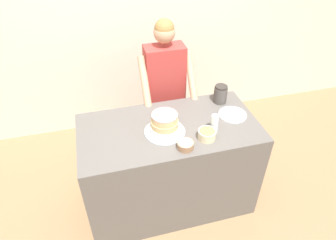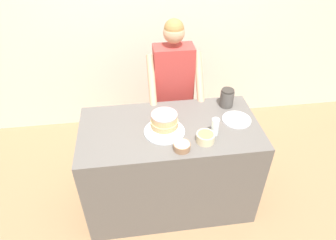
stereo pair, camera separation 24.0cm
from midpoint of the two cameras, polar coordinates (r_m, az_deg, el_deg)
ground_plane at (r=2.96m, az=-0.21°, el=-20.41°), size 14.00×14.00×0.00m
wall_back at (r=3.58m, az=-8.10°, el=17.51°), size 10.00×0.05×2.60m
counter at (r=2.82m, az=-2.25°, el=-8.86°), size 1.52×0.77×0.93m
person_baker at (r=2.99m, az=-2.89°, el=6.86°), size 0.52×0.45×1.63m
cake at (r=2.40m, az=-3.50°, el=-0.96°), size 0.33×0.33×0.18m
frosting_bowl_yellow at (r=2.37m, az=4.56°, el=-2.83°), size 0.14×0.14×0.08m
frosting_bowl_white at (r=2.28m, az=0.34°, el=-4.88°), size 0.13×0.13×0.06m
drinking_glass at (r=2.43m, az=6.11°, el=-0.70°), size 0.06×0.06×0.15m
ceramic_plate at (r=2.66m, az=9.70°, el=0.92°), size 0.25×0.25×0.01m
stoneware_jar at (r=2.78m, az=7.54°, el=4.83°), size 0.12×0.12×0.17m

